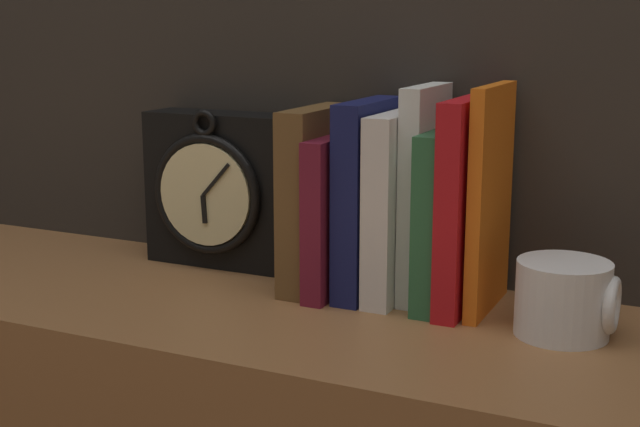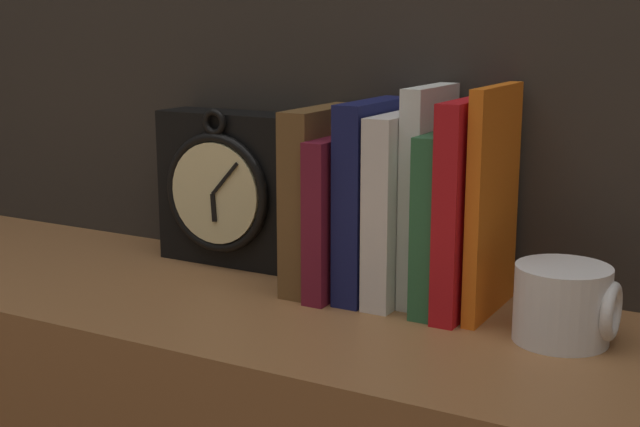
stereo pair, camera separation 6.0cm
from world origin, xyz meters
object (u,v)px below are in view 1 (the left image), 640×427
book_slot0_brown (316,198)px  book_slot5_green (442,218)px  book_slot2_navy (367,198)px  clock (220,190)px  mug (565,299)px  book_slot7_orange (490,199)px  book_slot4_white (424,194)px  book_slot6_red (465,205)px  book_slot3_white (396,206)px  book_slot1_maroon (338,214)px

book_slot0_brown → book_slot5_green: bearing=0.4°
book_slot0_brown → book_slot2_navy: (0.06, 0.00, 0.01)m
clock → book_slot5_green: size_ratio=1.05×
mug → book_slot7_orange: bearing=151.5°
book_slot4_white → book_slot7_orange: book_slot7_orange is taller
book_slot4_white → book_slot6_red: bearing=-16.0°
book_slot0_brown → book_slot3_white: 0.10m
book_slot7_orange → mug: size_ratio=2.44×
book_slot4_white → book_slot6_red: 0.05m
clock → book_slot2_navy: book_slot2_navy is taller
book_slot1_maroon → book_slot3_white: (0.07, 0.01, 0.01)m
book_slot2_navy → book_slot3_white: 0.04m
book_slot5_green → book_slot6_red: 0.03m
clock → book_slot0_brown: (0.15, -0.03, 0.01)m
book_slot2_navy → clock: bearing=171.8°
book_slot3_white → book_slot6_red: (0.08, -0.00, 0.01)m
book_slot1_maroon → clock: bearing=168.5°
book_slot0_brown → book_slot1_maroon: (0.03, -0.00, -0.01)m
book_slot2_navy → mug: book_slot2_navy is taller
clock → book_slot7_orange: (0.35, -0.03, 0.02)m
book_slot7_orange → mug: 0.13m
book_slot6_red → mug: size_ratio=2.30×
clock → mug: size_ratio=2.03×
book_slot0_brown → book_slot3_white: (0.10, 0.00, -0.00)m
book_slot7_orange → book_slot6_red: bearing=-167.6°
book_slot6_red → book_slot5_green: bearing=173.8°
book_slot1_maroon → book_slot2_navy: 0.04m
book_slot4_white → book_slot7_orange: (0.08, -0.01, 0.00)m
book_slot0_brown → book_slot4_white: size_ratio=0.88×
book_slot0_brown → book_slot6_red: bearing=-0.6°
book_slot3_white → book_slot6_red: size_ratio=0.92×
book_slot3_white → book_slot4_white: book_slot4_white is taller
book_slot6_red → book_slot0_brown: bearing=179.4°
book_slot2_navy → book_slot7_orange: book_slot7_orange is taller
book_slot5_green → mug: 0.16m
book_slot2_navy → book_slot1_maroon: bearing=-170.1°
book_slot5_green → book_slot7_orange: bearing=3.0°
book_slot1_maroon → book_slot4_white: size_ratio=0.76×
book_slot5_green → book_slot6_red: book_slot6_red is taller
book_slot2_navy → mug: size_ratio=2.22×
clock → mug: 0.46m
mug → book_slot1_maroon: bearing=171.0°
book_slot3_white → book_slot6_red: bearing=-2.6°
clock → book_slot3_white: book_slot3_white is taller
book_slot2_navy → book_slot3_white: book_slot2_navy is taller
book_slot5_green → mug: bearing=-18.2°
book_slot3_white → mug: bearing=-13.7°
book_slot3_white → book_slot4_white: (0.03, 0.01, 0.01)m
book_slot6_red → book_slot7_orange: (0.03, 0.01, 0.01)m
clock → book_slot7_orange: 0.35m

